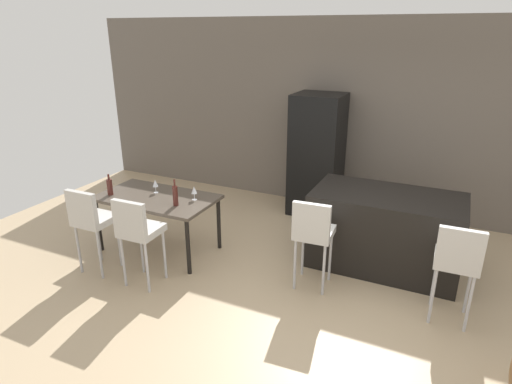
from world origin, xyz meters
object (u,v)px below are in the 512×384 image
(wine_glass_right, at_px, (155,184))
(dining_table, at_px, (157,201))
(bar_chair_left, at_px, (313,231))
(refrigerator, at_px, (317,155))
(dining_chair_near, at_px, (91,218))
(bar_chair_middle, at_px, (457,259))
(wine_bottle_far, at_px, (110,187))
(wine_bottle_middle, at_px, (175,195))
(dining_chair_far, at_px, (137,229))
(kitchen_island, at_px, (385,230))
(wine_glass_left, at_px, (194,190))

(wine_glass_right, bearing_deg, dining_table, -49.60)
(bar_chair_left, xyz_separation_m, refrigerator, (-0.64, 2.09, 0.22))
(dining_table, distance_m, dining_chair_near, 0.85)
(bar_chair_middle, height_order, refrigerator, refrigerator)
(wine_bottle_far, xyz_separation_m, wine_bottle_middle, (0.96, 0.06, 0.02))
(dining_chair_far, height_order, wine_glass_right, dining_chair_far)
(wine_bottle_far, height_order, refrigerator, refrigerator)
(dining_table, relative_size, refrigerator, 0.81)
(dining_chair_far, height_order, wine_bottle_far, dining_chair_far)
(kitchen_island, distance_m, wine_bottle_middle, 2.53)
(bar_chair_left, bearing_deg, kitchen_island, 53.41)
(wine_bottle_far, bearing_deg, refrigerator, 48.72)
(dining_chair_far, distance_m, wine_glass_right, 0.99)
(wine_bottle_middle, bearing_deg, bar_chair_left, 4.11)
(bar_chair_middle, distance_m, dining_chair_far, 3.23)
(dining_table, xyz_separation_m, wine_bottle_middle, (0.39, -0.14, 0.19))
(kitchen_island, height_order, dining_chair_far, dining_chair_far)
(dining_chair_near, distance_m, wine_bottle_far, 0.64)
(dining_chair_far, height_order, wine_bottle_middle, wine_bottle_middle)
(bar_chair_middle, bearing_deg, dining_table, 179.69)
(dining_chair_near, relative_size, wine_glass_left, 6.03)
(dining_chair_near, relative_size, wine_bottle_far, 3.85)
(refrigerator, bearing_deg, wine_bottle_middle, -115.05)
(wine_glass_left, bearing_deg, refrigerator, 64.61)
(wine_bottle_far, distance_m, wine_glass_right, 0.57)
(wine_glass_left, distance_m, refrigerator, 2.18)
(bar_chair_left, bearing_deg, dining_chair_far, -156.33)
(kitchen_island, distance_m, dining_chair_near, 3.43)
(kitchen_island, height_order, wine_bottle_middle, wine_bottle_middle)
(bar_chair_middle, xyz_separation_m, dining_table, (-3.48, 0.02, -0.02))
(kitchen_island, bearing_deg, wine_bottle_middle, -157.24)
(kitchen_island, relative_size, dining_table, 1.15)
(wine_bottle_far, bearing_deg, wine_glass_left, 16.10)
(dining_table, bearing_deg, kitchen_island, 17.05)
(wine_glass_left, relative_size, wine_glass_right, 1.00)
(kitchen_island, relative_size, bar_chair_middle, 1.63)
(wine_bottle_far, relative_size, wine_glass_right, 1.57)
(dining_chair_near, bearing_deg, dining_chair_far, 0.00)
(bar_chair_left, xyz_separation_m, wine_bottle_far, (-2.63, -0.18, 0.15))
(bar_chair_left, distance_m, refrigerator, 2.20)
(wine_bottle_middle, xyz_separation_m, wine_glass_left, (0.10, 0.25, -0.00))
(dining_chair_far, height_order, refrigerator, refrigerator)
(dining_chair_far, xyz_separation_m, wine_glass_right, (-0.42, 0.88, 0.17))
(dining_chair_far, bearing_deg, dining_table, 113.34)
(dining_chair_far, bearing_deg, refrigerator, 69.06)
(bar_chair_middle, height_order, wine_bottle_middle, wine_bottle_middle)
(wine_bottle_far, bearing_deg, dining_chair_far, -32.68)
(dining_chair_near, bearing_deg, wine_bottle_far, 112.08)
(dining_table, xyz_separation_m, wine_glass_left, (0.49, 0.11, 0.19))
(dining_table, height_order, dining_chair_far, dining_chair_far)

